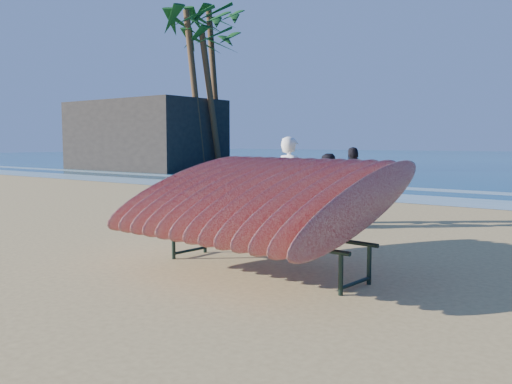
# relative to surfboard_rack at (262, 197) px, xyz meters

# --- Properties ---
(ground) EXTENTS (120.00, 120.00, 0.00)m
(ground) POSITION_rel_surfboard_rack_xyz_m (-0.95, 0.33, -1.02)
(ground) COLOR tan
(ground) RESTS_ON ground
(foam_near) EXTENTS (160.00, 160.00, 0.00)m
(foam_near) POSITION_rel_surfboard_rack_xyz_m (-0.95, 10.33, -1.01)
(foam_near) COLOR white
(foam_near) RESTS_ON ground
(foam_far) EXTENTS (160.00, 160.00, 0.00)m
(foam_far) POSITION_rel_surfboard_rack_xyz_m (-0.95, 13.83, -1.01)
(foam_far) COLOR white
(foam_far) RESTS_ON ground
(surfboard_rack) EXTENTS (3.40, 3.26, 1.73)m
(surfboard_rack) POSITION_rel_surfboard_rack_xyz_m (0.00, 0.00, 0.00)
(surfboard_rack) COLOR black
(surfboard_rack) RESTS_ON ground
(person_white) EXTENTS (0.78, 0.61, 1.87)m
(person_white) POSITION_rel_surfboard_rack_xyz_m (-1.75, 3.35, -0.08)
(person_white) COLOR white
(person_white) RESTS_ON ground
(person_dark_a) EXTENTS (0.87, 0.76, 1.52)m
(person_dark_a) POSITION_rel_surfboard_rack_xyz_m (-1.34, 4.29, -0.26)
(person_dark_a) COLOR black
(person_dark_a) RESTS_ON ground
(person_dark_b) EXTENTS (1.02, 0.91, 1.66)m
(person_dark_b) POSITION_rel_surfboard_rack_xyz_m (-1.00, 4.72, -0.19)
(person_dark_b) COLOR black
(person_dark_b) RESTS_ON ground
(building) EXTENTS (9.75, 5.42, 4.33)m
(building) POSITION_rel_surfboard_rack_xyz_m (-22.33, 17.61, 1.15)
(building) COLOR #2D2823
(building) RESTS_ON ground
(palm_left) EXTENTS (5.20, 5.20, 9.39)m
(palm_left) POSITION_rel_surfboard_rack_xyz_m (-17.63, 17.37, 7.48)
(palm_left) COLOR brown
(palm_left) RESTS_ON ground
(palm_mid) EXTENTS (5.20, 5.20, 8.43)m
(palm_mid) POSITION_rel_surfboard_rack_xyz_m (-17.14, 18.21, 6.57)
(palm_mid) COLOR brown
(palm_mid) RESTS_ON ground
(palm_right) EXTENTS (5.20, 5.20, 10.12)m
(palm_right) POSITION_rel_surfboard_rack_xyz_m (-18.26, 19.83, 8.19)
(palm_right) COLOR brown
(palm_right) RESTS_ON ground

